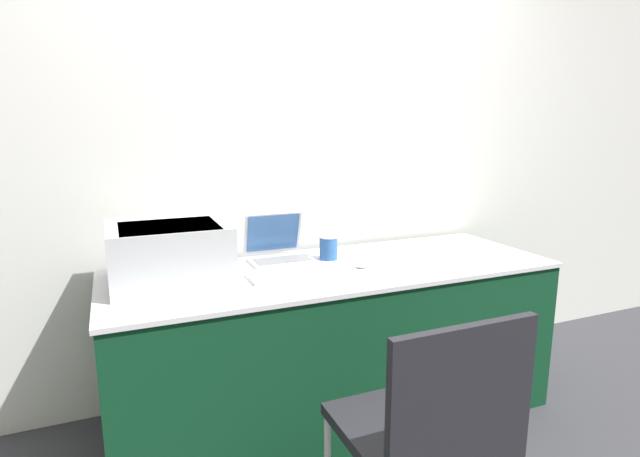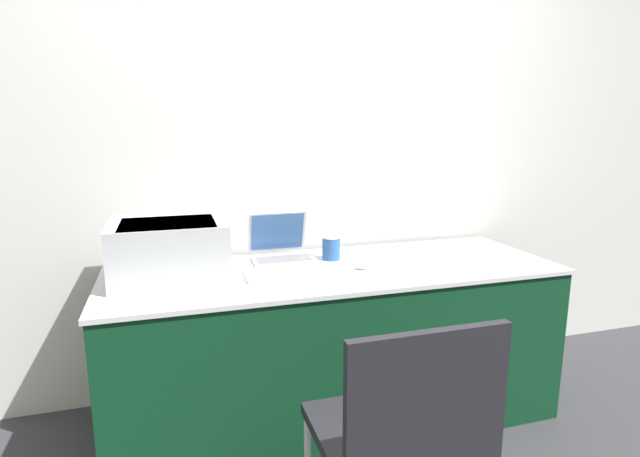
# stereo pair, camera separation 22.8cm
# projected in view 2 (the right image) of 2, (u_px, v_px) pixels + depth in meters

# --- Properties ---
(wall_back) EXTENTS (8.00, 0.05, 2.60)m
(wall_back) POSITION_uv_depth(u_px,v_px,m) (309.00, 143.00, 2.60)
(wall_back) COLOR silver
(wall_back) RESTS_ON ground_plane
(table) EXTENTS (2.06, 0.72, 0.75)m
(table) POSITION_uv_depth(u_px,v_px,m) (335.00, 342.00, 2.38)
(table) COLOR #0C381E
(table) RESTS_ON ground_plane
(printer) EXTENTS (0.48, 0.42, 0.25)m
(printer) POSITION_uv_depth(u_px,v_px,m) (169.00, 247.00, 2.13)
(printer) COLOR #B2B7BC
(printer) RESTS_ON table
(laptop_left) EXTENTS (0.29, 0.28, 0.22)m
(laptop_left) POSITION_uv_depth(u_px,v_px,m) (281.00, 249.00, 2.43)
(laptop_left) COLOR #B7B7BC
(laptop_left) RESTS_ON table
(external_keyboard) EXTENTS (0.46, 0.17, 0.02)m
(external_keyboard) POSITION_uv_depth(u_px,v_px,m) (298.00, 272.00, 2.19)
(external_keyboard) COLOR silver
(external_keyboard) RESTS_ON table
(coffee_cup) EXTENTS (0.09, 0.09, 0.12)m
(coffee_cup) POSITION_uv_depth(u_px,v_px,m) (331.00, 248.00, 2.43)
(coffee_cup) COLOR #285699
(coffee_cup) RESTS_ON table
(mouse) EXTENTS (0.07, 0.05, 0.04)m
(mouse) POSITION_uv_depth(u_px,v_px,m) (362.00, 265.00, 2.27)
(mouse) COLOR silver
(mouse) RESTS_ON table
(chair) EXTENTS (0.47, 0.46, 0.87)m
(chair) POSITION_uv_depth(u_px,v_px,m) (404.00, 428.00, 1.49)
(chair) COLOR black
(chair) RESTS_ON ground_plane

